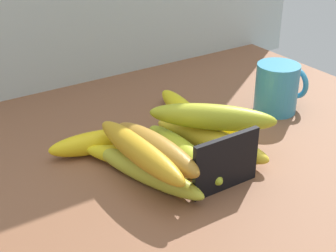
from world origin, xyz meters
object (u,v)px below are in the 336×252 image
at_px(banana_0, 95,142).
at_px(banana_1, 210,140).
at_px(coffee_mug, 278,88).
at_px(banana_2, 144,159).
at_px(banana_5, 183,153).
at_px(banana_7, 140,151).
at_px(chalkboard_sign, 225,165).
at_px(banana_3, 185,112).
at_px(banana_9, 153,149).
at_px(banana_6, 147,172).
at_px(banana_8, 212,117).
at_px(banana_4, 213,122).

distance_m(banana_0, banana_1, 0.18).
height_order(coffee_mug, banana_2, coffee_mug).
xyz_separation_m(banana_2, banana_5, (0.06, -0.02, 0.00)).
bearing_deg(banana_7, banana_2, 52.60).
distance_m(banana_0, banana_7, 0.12).
relative_size(chalkboard_sign, banana_5, 0.56).
relative_size(banana_0, banana_3, 0.75).
height_order(coffee_mug, banana_9, coffee_mug).
bearing_deg(banana_2, banana_9, -100.94).
height_order(banana_1, banana_3, banana_1).
bearing_deg(coffee_mug, chalkboard_sign, -148.85).
relative_size(coffee_mug, banana_6, 0.46).
bearing_deg(banana_5, chalkboard_sign, -82.32).
xyz_separation_m(banana_1, banana_9, (-0.12, -0.02, 0.03)).
height_order(chalkboard_sign, banana_2, chalkboard_sign).
height_order(chalkboard_sign, banana_0, chalkboard_sign).
relative_size(banana_1, banana_2, 1.13).
distance_m(banana_1, banana_7, 0.14).
relative_size(coffee_mug, banana_5, 0.48).
bearing_deg(banana_7, banana_3, 37.04).
xyz_separation_m(chalkboard_sign, banana_5, (-0.01, 0.09, -0.02)).
xyz_separation_m(banana_7, banana_8, (0.14, 0.02, 0.01)).
distance_m(coffee_mug, banana_3, 0.18).
bearing_deg(banana_6, banana_3, 39.15).
distance_m(chalkboard_sign, banana_2, 0.13).
relative_size(chalkboard_sign, banana_8, 0.55).
distance_m(banana_4, banana_9, 0.18).
height_order(banana_3, banana_5, banana_5).
distance_m(chalkboard_sign, banana_8, 0.11).
bearing_deg(banana_3, banana_9, -138.19).
xyz_separation_m(banana_4, banana_6, (-0.17, -0.07, -0.00)).
bearing_deg(banana_2, banana_5, -20.86).
distance_m(coffee_mug, banana_7, 0.35).
bearing_deg(banana_4, banana_6, -159.14).
xyz_separation_m(banana_2, banana_4, (0.16, 0.03, 0.01)).
xyz_separation_m(banana_1, banana_5, (-0.06, -0.01, -0.00)).
relative_size(banana_2, banana_8, 0.93).
bearing_deg(banana_7, chalkboard_sign, -39.35).
xyz_separation_m(coffee_mug, banana_9, (-0.32, -0.08, 0.01)).
distance_m(coffee_mug, banana_0, 0.36).
xyz_separation_m(banana_3, banana_7, (-0.17, -0.13, 0.04)).
bearing_deg(banana_0, banana_5, -47.05).
bearing_deg(chalkboard_sign, banana_6, 138.77).
height_order(coffee_mug, banana_3, coffee_mug).
bearing_deg(banana_3, banana_4, -78.25).
bearing_deg(banana_1, banana_7, -173.35).
distance_m(banana_4, banana_5, 0.11).
height_order(coffee_mug, banana_7, coffee_mug).
bearing_deg(banana_4, banana_1, -131.65).
bearing_deg(banana_5, coffee_mug, 13.32).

